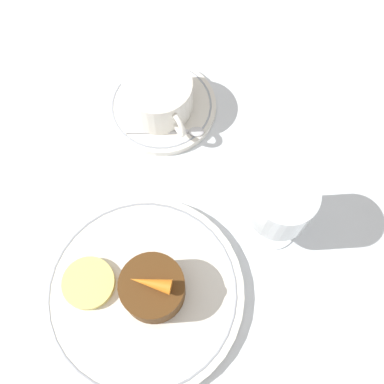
{
  "coord_description": "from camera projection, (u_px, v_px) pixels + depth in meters",
  "views": [
    {
      "loc": [
        0.1,
        -0.02,
        0.56
      ],
      "look_at": [
        -0.09,
        0.08,
        0.04
      ],
      "focal_mm": 42.0,
      "sensor_mm": 36.0,
      "label": 1
    }
  ],
  "objects": [
    {
      "name": "carrot_garnish",
      "position": [
        151.0,
        283.0,
        0.49
      ],
      "size": [
        0.04,
        0.05,
        0.02
      ],
      "color": "orange",
      "rests_on": "dessert_cake"
    },
    {
      "name": "pineapple_slice",
      "position": [
        89.0,
        283.0,
        0.54
      ],
      "size": [
        0.06,
        0.06,
        0.01
      ],
      "color": "#EFE075",
      "rests_on": "dinner_plate"
    },
    {
      "name": "ground_plane",
      "position": [
        170.0,
        293.0,
        0.55
      ],
      "size": [
        3.0,
        3.0,
        0.0
      ],
      "primitive_type": "plane",
      "color": "white"
    },
    {
      "name": "saucer",
      "position": [
        162.0,
        106.0,
        0.65
      ],
      "size": [
        0.16,
        0.16,
        0.01
      ],
      "color": "white",
      "rests_on": "ground_plane"
    },
    {
      "name": "coffee_cup",
      "position": [
        159.0,
        95.0,
        0.62
      ],
      "size": [
        0.12,
        0.1,
        0.05
      ],
      "color": "white",
      "rests_on": "saucer"
    },
    {
      "name": "spoon",
      "position": [
        174.0,
        132.0,
        0.63
      ],
      "size": [
        0.06,
        0.1,
        0.0
      ],
      "color": "silver",
      "rests_on": "saucer"
    },
    {
      "name": "wine_glass",
      "position": [
        281.0,
        205.0,
        0.52
      ],
      "size": [
        0.08,
        0.08,
        0.11
      ],
      "color": "silver",
      "rests_on": "ground_plane"
    },
    {
      "name": "dessert_cake",
      "position": [
        153.0,
        288.0,
        0.52
      ],
      "size": [
        0.08,
        0.08,
        0.05
      ],
      "color": "#563314",
      "rests_on": "dinner_plate"
    },
    {
      "name": "dinner_plate",
      "position": [
        143.0,
        292.0,
        0.55
      ],
      "size": [
        0.25,
        0.25,
        0.01
      ],
      "color": "white",
      "rests_on": "ground_plane"
    }
  ]
}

